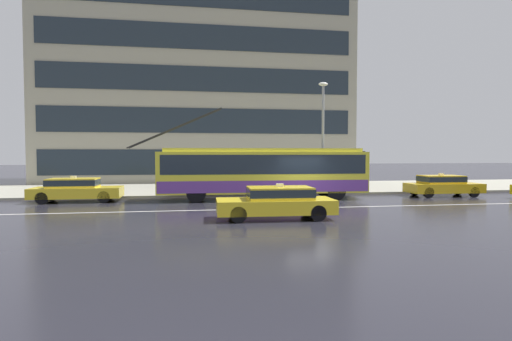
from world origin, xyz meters
name	(u,v)px	position (x,y,z in m)	size (l,w,h in m)	color
ground_plane	(309,205)	(0.00, 0.00, 0.00)	(160.00, 160.00, 0.00)	#23222A
sidewalk_slab	(272,188)	(0.00, 9.33, 0.07)	(80.00, 10.00, 0.14)	gray
lane_centre_line	(316,208)	(0.00, -1.20, 0.00)	(72.00, 0.14, 0.01)	silver
trolleybus	(263,171)	(-1.86, 2.73, 1.58)	(13.15, 2.78, 5.09)	yellow
taxi_oncoming_near	(277,201)	(-2.53, -4.11, 0.70)	(4.67, 1.95, 1.39)	yellow
taxi_queued_behind_bus	(76,189)	(-11.93, 3.10, 0.70)	(4.57, 1.84, 1.39)	yellow
taxi_ahead_of_bus	(443,185)	(9.15, 2.63, 0.70)	(4.41, 1.83, 1.39)	gold
bus_shelter	(243,161)	(-2.56, 6.07, 2.09)	(3.69, 1.57, 2.65)	gray
pedestrian_at_shelter	(303,167)	(1.51, 6.35, 1.72)	(1.44, 1.44, 1.91)	black
pedestrian_approaching_curb	(282,166)	(0.25, 7.29, 1.75)	(1.22, 1.22, 2.03)	black
pedestrian_walking_past	(220,166)	(-3.97, 6.65, 1.76)	(1.58, 1.58, 1.97)	#2E3052
pedestrian_waiting_by_pole	(311,176)	(1.71, 5.20, 1.16)	(0.48, 0.48, 1.72)	#545646
street_lamp	(323,128)	(2.33, 4.84, 4.20)	(0.60, 0.32, 6.89)	gray
office_tower_corner_left	(199,89)	(-4.98, 20.15, 8.81)	(27.38, 12.08, 17.59)	#9D9A87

